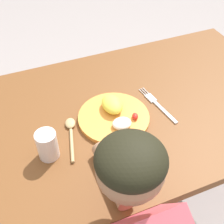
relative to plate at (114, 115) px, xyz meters
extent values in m
plane|color=gray|center=(-0.02, 0.03, -0.68)|extent=(8.00, 8.00, 0.00)
cube|color=brown|center=(-0.02, 0.03, -0.03)|extent=(1.50, 0.77, 0.03)
cube|color=brown|center=(0.65, 0.34, -0.36)|extent=(0.05, 0.05, 0.63)
cylinder|color=orange|center=(0.00, 0.00, -0.01)|extent=(0.25, 0.25, 0.02)
ellipsoid|color=yellow|center=(0.01, 0.03, 0.02)|extent=(0.07, 0.10, 0.04)
ellipsoid|color=red|center=(0.03, -0.06, 0.01)|extent=(0.03, 0.04, 0.02)
ellipsoid|color=red|center=(0.06, -0.04, 0.01)|extent=(0.03, 0.03, 0.02)
ellipsoid|color=silver|center=(0.00, -0.06, 0.01)|extent=(0.07, 0.06, 0.03)
cube|color=silver|center=(0.18, -0.04, -0.01)|extent=(0.03, 0.13, 0.01)
cube|color=silver|center=(0.17, 0.04, -0.01)|extent=(0.03, 0.05, 0.01)
cylinder|color=silver|center=(0.17, 0.09, -0.01)|extent=(0.01, 0.04, 0.00)
cylinder|color=silver|center=(0.16, 0.09, -0.01)|extent=(0.01, 0.04, 0.00)
cylinder|color=silver|center=(0.15, 0.09, -0.01)|extent=(0.01, 0.04, 0.00)
cylinder|color=tan|center=(-0.18, -0.07, -0.01)|extent=(0.04, 0.14, 0.01)
ellipsoid|color=tan|center=(-0.15, 0.02, -0.01)|extent=(0.05, 0.06, 0.02)
cylinder|color=silver|center=(-0.25, -0.07, 0.03)|extent=(0.06, 0.06, 0.10)
sphere|color=#9E7051|center=(-0.10, -0.34, 0.18)|extent=(0.16, 0.16, 0.16)
ellipsoid|color=black|center=(-0.10, -0.34, 0.21)|extent=(0.17, 0.17, 0.09)
cylinder|color=#9E7051|center=(-0.10, -0.23, 0.01)|extent=(0.05, 0.21, 0.05)
camera|label=1|loc=(-0.28, -0.68, 0.73)|focal=46.92mm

